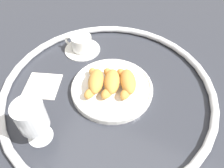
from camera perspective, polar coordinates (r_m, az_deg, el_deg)
ground_plane at (r=0.70m, az=-1.02°, el=-1.71°), size 2.20×2.20×0.00m
table_chrome_rim at (r=0.69m, az=-1.03°, el=-1.07°), size 0.68×0.68×0.02m
pastry_plate at (r=0.69m, az=0.00°, el=-1.01°), size 0.26×0.26×0.02m
croissant_large at (r=0.67m, az=3.98°, el=0.56°), size 0.12×0.11×0.04m
croissant_small at (r=0.67m, az=-0.27°, el=0.62°), size 0.13×0.10×0.04m
croissant_extra at (r=0.68m, az=-4.51°, el=0.65°), size 0.13×0.10×0.04m
coffee_cup_near at (r=0.84m, az=-8.05°, el=10.27°), size 0.14×0.14×0.06m
juice_glass_left at (r=0.56m, az=-20.51°, el=-8.24°), size 0.08×0.08×0.14m
folded_napkin at (r=0.75m, az=-17.88°, el=-0.34°), size 0.14×0.14×0.01m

